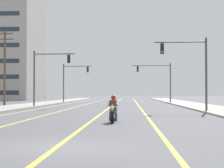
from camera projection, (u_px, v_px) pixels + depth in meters
name	position (u px, v px, depth m)	size (l,w,h in m)	color
ground_plane	(58.00, 147.00, 11.08)	(400.00, 400.00, 0.00)	#515156
lane_stripe_center	(115.00, 104.00, 56.02)	(0.16, 100.00, 0.01)	yellow
lane_stripe_left	(89.00, 104.00, 56.19)	(0.16, 100.00, 0.01)	yellow
lane_stripe_right	(137.00, 104.00, 55.87)	(0.16, 100.00, 0.01)	yellow
lane_stripe_far_left	(69.00, 104.00, 56.33)	(0.16, 100.00, 0.01)	yellow
sidewalk_kerb_right	(189.00, 104.00, 50.58)	(4.40, 110.00, 0.14)	#9E998E
sidewalk_kerb_left	(39.00, 104.00, 51.48)	(4.40, 110.00, 0.14)	#9E998E
motorcycle_with_rider	(113.00, 111.00, 20.31)	(0.70, 2.19, 1.46)	black
traffic_signal_near_right	(191.00, 63.00, 31.69)	(4.38, 0.37, 6.20)	#47474C
traffic_signal_near_left	(46.00, 70.00, 41.59)	(4.63, 0.37, 6.20)	#47474C
traffic_signal_mid_right	(159.00, 76.00, 59.00)	(6.05, 0.52, 6.20)	#47474C
traffic_signal_mid_left	(72.00, 77.00, 60.57)	(4.68, 0.43, 6.20)	#47474C
utility_pole_left_near	(5.00, 65.00, 44.83)	(2.03, 0.26, 9.00)	brown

